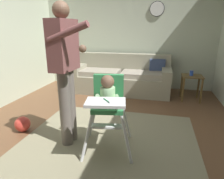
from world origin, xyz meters
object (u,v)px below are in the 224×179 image
adult_standing (65,68)px  sippy_cup (191,73)px  wall_clock (157,9)px  couch (122,78)px  side_table (192,82)px  high_chair (108,99)px  toy_ball (23,124)px

adult_standing → sippy_cup: 2.70m
adult_standing → wall_clock: 3.08m
couch → adult_standing: (-0.25, -2.32, 0.64)m
couch → side_table: size_ratio=4.26×
couch → sippy_cup: size_ratio=22.13×
high_chair → adult_standing: size_ratio=0.55×
toy_ball → wall_clock: 3.65m
sippy_cup → wall_clock: size_ratio=0.30×
adult_standing → side_table: (1.74, 2.05, -0.59)m
adult_standing → wall_clock: size_ratio=5.16×
couch → sippy_cup: 1.52m
sippy_cup → side_table: bearing=-0.0°
toy_ball → sippy_cup: bearing=37.9°
high_chair → wall_clock: 3.11m
adult_standing → side_table: size_ratio=3.30×
high_chair → toy_ball: size_ratio=4.31×
high_chair → side_table: high_chair is taller
couch → sippy_cup: (1.47, -0.27, 0.24)m
couch → side_table: couch is taller
toy_ball → high_chair: bearing=-5.8°
toy_ball → sippy_cup: 3.21m
couch → wall_clock: 1.74m
adult_standing → wall_clock: wall_clock is taller
toy_ball → side_table: side_table is taller
couch → high_chair: bearing=6.7°
couch → side_table: (1.50, -0.27, 0.05)m
side_table → wall_clock: bearing=136.9°
couch → adult_standing: adult_standing is taller
couch → high_chair: high_chair is taller
toy_ball → wall_clock: size_ratio=0.66×
side_table → wall_clock: 1.84m
high_chair → couch: bearing=176.6°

